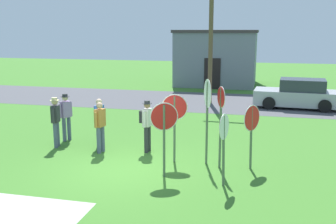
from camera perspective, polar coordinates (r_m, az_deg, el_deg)
ground_plane at (r=11.80m, az=-6.62°, el=-8.27°), size 80.00×80.00×0.00m
street_asphalt at (r=22.87m, az=3.56°, el=1.58°), size 60.00×6.40×0.01m
concrete_path at (r=9.60m, az=-22.20°, el=-13.93°), size 3.20×2.40×0.01m
building_background at (r=29.87m, az=6.98°, el=7.74°), size 5.77×5.19×3.97m
utility_pole at (r=22.01m, az=6.14°, el=11.53°), size 1.80×0.24×7.59m
parked_car_on_street at (r=21.83m, az=18.03°, el=2.36°), size 4.41×2.24×1.51m
stop_sign_rear_left at (r=11.76m, az=11.82°, el=-1.95°), size 0.43×0.67×1.90m
stop_sign_center_cluster at (r=11.88m, az=5.63°, el=0.89°), size 0.33×0.79×2.59m
stop_sign_rear_right at (r=10.36m, az=7.94°, el=-3.65°), size 0.20×0.66×1.92m
stop_sign_leaning_left at (r=10.85m, az=-0.57°, el=-2.09°), size 0.71×0.33×2.09m
stop_sign_tallest at (r=11.60m, az=7.52°, el=-0.36°), size 0.28×0.57×2.43m
stop_sign_low_front at (r=12.06m, az=0.93°, el=-0.58°), size 0.79×0.15×2.12m
person_holding_notes at (r=14.01m, az=-9.73°, el=-1.10°), size 0.23×0.57×1.69m
person_in_teal at (r=15.00m, az=-14.33°, el=-0.33°), size 0.34×0.53×1.74m
person_in_dark_shirt at (r=14.29m, az=-15.71°, el=-0.99°), size 0.32×0.56×1.74m
person_in_blue at (r=13.23m, az=-3.05°, el=-1.45°), size 0.41×0.57×1.74m
person_near_signs at (r=13.34m, az=-9.64°, el=-1.75°), size 0.29×0.56×1.69m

